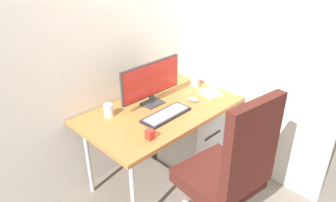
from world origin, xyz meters
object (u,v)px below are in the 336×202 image
(coffee_mug, at_px, (109,110))
(desk_clamp_accessory, at_px, (150,135))
(mouse, at_px, (193,99))
(pen_holder, at_px, (195,81))
(office_chair, at_px, (230,170))
(filing_cabinet, at_px, (191,135))
(monitor, at_px, (151,81))
(keyboard, at_px, (166,115))
(notebook, at_px, (210,93))

(coffee_mug, bearing_deg, desk_clamp_accessory, -88.39)
(desk_clamp_accessory, bearing_deg, mouse, 13.83)
(pen_holder, bearing_deg, office_chair, -127.27)
(desk_clamp_accessory, bearing_deg, pen_holder, 21.65)
(mouse, bearing_deg, filing_cabinet, 33.42)
(desk_clamp_accessory, bearing_deg, coffee_mug, 91.61)
(filing_cabinet, height_order, monitor, monitor)
(mouse, height_order, desk_clamp_accessory, desk_clamp_accessory)
(coffee_mug, bearing_deg, pen_holder, -6.53)
(monitor, bearing_deg, filing_cabinet, -24.34)
(office_chair, relative_size, desk_clamp_accessory, 16.77)
(office_chair, relative_size, monitor, 1.90)
(filing_cabinet, bearing_deg, mouse, -134.29)
(pen_holder, height_order, desk_clamp_accessory, pen_holder)
(keyboard, relative_size, coffee_mug, 4.14)
(office_chair, distance_m, keyboard, 0.69)
(keyboard, distance_m, coffee_mug, 0.47)
(keyboard, xyz_separation_m, mouse, (0.36, 0.02, 0.00))
(monitor, xyz_separation_m, desk_clamp_accessory, (-0.38, -0.40, -0.18))
(monitor, xyz_separation_m, keyboard, (-0.07, -0.25, -0.20))
(office_chair, distance_m, mouse, 0.82)
(pen_holder, xyz_separation_m, notebook, (-0.05, -0.23, -0.03))
(filing_cabinet, distance_m, mouse, 0.46)
(notebook, distance_m, desk_clamp_accessory, 0.90)
(filing_cabinet, xyz_separation_m, keyboard, (-0.43, -0.09, 0.44))
(pen_holder, relative_size, desk_clamp_accessory, 2.30)
(filing_cabinet, relative_size, mouse, 6.14)
(office_chair, xyz_separation_m, filing_cabinet, (0.49, 0.76, -0.31))
(filing_cabinet, distance_m, pen_holder, 0.53)
(office_chair, height_order, desk_clamp_accessory, office_chair)
(monitor, distance_m, desk_clamp_accessory, 0.58)
(monitor, height_order, coffee_mug, monitor)
(monitor, relative_size, notebook, 3.16)
(keyboard, xyz_separation_m, coffee_mug, (-0.33, 0.33, 0.04))
(notebook, bearing_deg, pen_holder, 92.86)
(pen_holder, bearing_deg, keyboard, -160.35)
(mouse, relative_size, notebook, 0.49)
(keyboard, bearing_deg, filing_cabinet, 11.28)
(mouse, bearing_deg, pen_holder, 25.72)
(keyboard, bearing_deg, notebook, -0.38)
(keyboard, xyz_separation_m, notebook, (0.58, -0.00, 0.00))
(filing_cabinet, bearing_deg, coffee_mug, 161.92)
(monitor, height_order, notebook, monitor)
(filing_cabinet, distance_m, desk_clamp_accessory, 0.91)
(keyboard, bearing_deg, monitor, 74.63)
(office_chair, height_order, notebook, office_chair)
(keyboard, distance_m, notebook, 0.58)
(notebook, bearing_deg, coffee_mug, 174.24)
(monitor, relative_size, keyboard, 1.41)
(office_chair, relative_size, notebook, 6.01)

